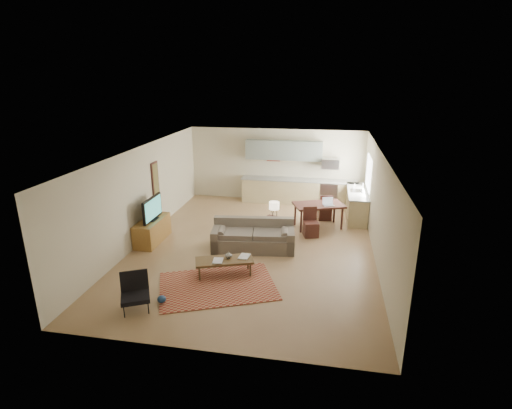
% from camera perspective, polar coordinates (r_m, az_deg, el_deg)
% --- Properties ---
extents(room, '(9.00, 9.00, 9.00)m').
position_cam_1_polar(room, '(10.76, -0.29, 0.52)').
color(room, olive).
rests_on(room, ground).
extents(kitchen_counter_back, '(4.26, 0.64, 0.92)m').
position_cam_1_polar(kitchen_counter_back, '(14.88, 6.11, 1.88)').
color(kitchen_counter_back, tan).
rests_on(kitchen_counter_back, ground).
extents(kitchen_counter_right, '(0.64, 2.26, 0.92)m').
position_cam_1_polar(kitchen_counter_right, '(13.76, 14.16, 0.05)').
color(kitchen_counter_right, tan).
rests_on(kitchen_counter_right, ground).
extents(kitchen_range, '(0.62, 0.62, 0.90)m').
position_cam_1_polar(kitchen_range, '(14.85, 10.34, 1.61)').
color(kitchen_range, '#A5A8AD').
rests_on(kitchen_range, ground).
extents(kitchen_microwave, '(0.62, 0.40, 0.35)m').
position_cam_1_polar(kitchen_microwave, '(14.60, 10.58, 5.77)').
color(kitchen_microwave, '#A5A8AD').
rests_on(kitchen_microwave, room).
extents(upper_cabinets, '(2.80, 0.34, 0.70)m').
position_cam_1_polar(upper_cabinets, '(14.74, 4.00, 7.74)').
color(upper_cabinets, gray).
rests_on(upper_cabinets, room).
extents(window_right, '(0.02, 1.40, 1.05)m').
position_cam_1_polar(window_right, '(13.50, 15.79, 4.37)').
color(window_right, white).
rests_on(window_right, room).
extents(wall_art_left, '(0.06, 0.42, 1.10)m').
position_cam_1_polar(wall_art_left, '(12.49, -14.16, 3.42)').
color(wall_art_left, olive).
rests_on(wall_art_left, room).
extents(triptych, '(1.70, 0.04, 0.50)m').
position_cam_1_polar(triptych, '(14.96, 2.51, 7.14)').
color(triptych, beige).
rests_on(triptych, room).
extents(rug, '(3.07, 2.64, 0.02)m').
position_cam_1_polar(rug, '(9.33, -5.53, -11.49)').
color(rug, maroon).
rests_on(rug, floor).
extents(sofa, '(2.44, 1.31, 0.81)m').
position_cam_1_polar(sofa, '(10.94, -0.40, -4.45)').
color(sofa, '#635A4D').
rests_on(sofa, floor).
extents(coffee_table, '(1.48, 0.98, 0.41)m').
position_cam_1_polar(coffee_table, '(9.71, -4.53, -8.90)').
color(coffee_table, '#49341B').
rests_on(coffee_table, floor).
extents(book_a, '(0.32, 0.38, 0.03)m').
position_cam_1_polar(book_a, '(9.54, -6.18, -7.99)').
color(book_a, '#963624').
rests_on(book_a, coffee_table).
extents(book_b, '(0.30, 0.37, 0.02)m').
position_cam_1_polar(book_b, '(9.74, -2.36, -7.35)').
color(book_b, navy).
rests_on(book_b, coffee_table).
extents(vase, '(0.20, 0.20, 0.18)m').
position_cam_1_polar(vase, '(9.63, -3.95, -7.18)').
color(vase, black).
rests_on(vase, coffee_table).
extents(armchair, '(0.88, 0.88, 0.75)m').
position_cam_1_polar(armchair, '(8.66, -16.90, -12.04)').
color(armchair, black).
rests_on(armchair, floor).
extents(tv_credenza, '(0.55, 1.44, 0.66)m').
position_cam_1_polar(tv_credenza, '(11.85, -14.60, -3.61)').
color(tv_credenza, brown).
rests_on(tv_credenza, floor).
extents(tv, '(0.11, 1.11, 0.66)m').
position_cam_1_polar(tv, '(11.61, -14.61, -0.59)').
color(tv, black).
rests_on(tv, tv_credenza).
extents(console_table, '(0.62, 0.52, 0.62)m').
position_cam_1_polar(console_table, '(11.76, 2.57, -3.31)').
color(console_table, '#3A1C17').
rests_on(console_table, floor).
extents(table_lamp, '(0.39, 0.39, 0.50)m').
position_cam_1_polar(table_lamp, '(11.57, 2.61, -0.73)').
color(table_lamp, beige).
rests_on(table_lamp, console_table).
extents(dining_table, '(1.72, 1.35, 0.77)m').
position_cam_1_polar(dining_table, '(12.65, 8.88, -1.58)').
color(dining_table, '#3A1C17').
rests_on(dining_table, floor).
extents(dining_chair_near, '(0.52, 0.53, 0.87)m').
position_cam_1_polar(dining_chair_near, '(11.91, 7.87, -2.54)').
color(dining_chair_near, '#3A1C17').
rests_on(dining_chair_near, floor).
extents(dining_chair_far, '(0.50, 0.52, 0.88)m').
position_cam_1_polar(dining_chair_far, '(13.37, 9.81, -0.29)').
color(dining_chair_far, '#3A1C17').
rests_on(dining_chair_far, floor).
extents(laptop, '(0.39, 0.34, 0.24)m').
position_cam_1_polar(laptop, '(12.40, 10.38, 0.38)').
color(laptop, '#A5A8AD').
rests_on(laptop, dining_table).
extents(soap_bottle, '(0.10, 0.10, 0.19)m').
position_cam_1_polar(soap_bottle, '(13.83, 13.87, 2.57)').
color(soap_bottle, beige).
rests_on(soap_bottle, kitchen_counter_right).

